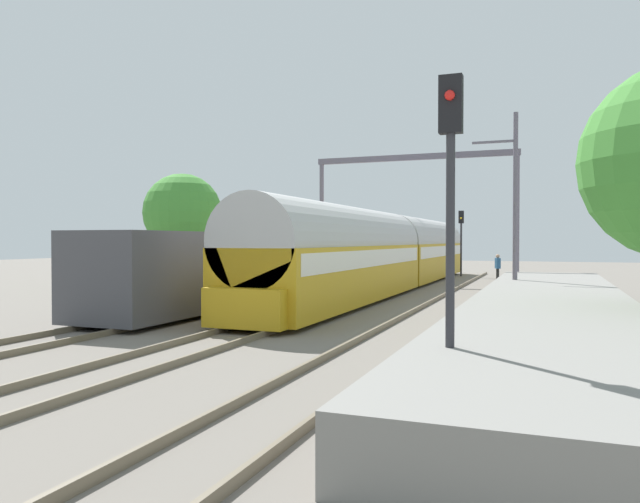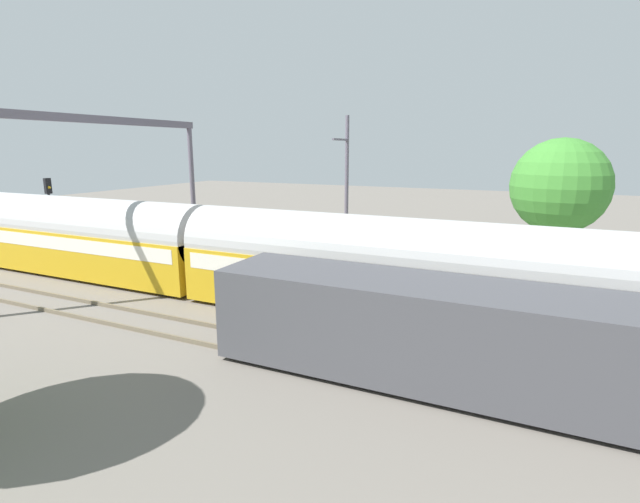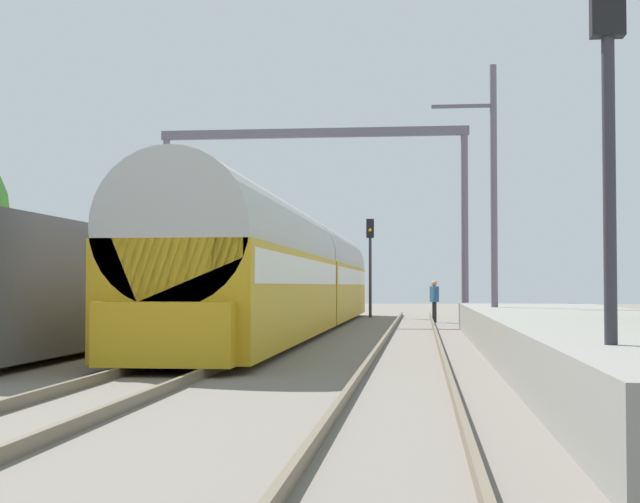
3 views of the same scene
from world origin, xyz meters
TOP-DOWN VIEW (x-y plane):
  - ground at (0.00, 0.00)m, footprint 120.00×120.00m
  - track_far_west at (-4.05, 0.00)m, footprint 1.52×60.00m
  - track_west at (0.00, 0.00)m, footprint 1.52×60.00m
  - track_east at (4.05, 0.00)m, footprint 1.52×60.00m
  - platform at (7.86, 2.00)m, footprint 4.40×28.00m
  - passenger_train at (0.00, 13.46)m, footprint 2.93×32.85m
  - freight_car at (-4.05, 2.22)m, footprint 2.80×13.00m
  - person_crossing at (4.86, 20.66)m, footprint 0.38×0.46m
  - railway_signal_near at (6.36, -7.99)m, footprint 0.36×0.30m
  - railway_signal_far at (1.92, 26.11)m, footprint 0.36×0.30m
  - catenary_gantry at (0.00, 18.99)m, footprint 12.49×0.28m
  - catenary_pole_east_mid at (6.40, 9.27)m, footprint 1.90×0.20m

SIDE VIEW (x-z plane):
  - ground at x=0.00m, z-range 0.00..0.00m
  - track_far_west at x=-4.05m, z-range 0.00..0.16m
  - track_west at x=0.00m, z-range 0.00..0.16m
  - track_east at x=4.05m, z-range 0.00..0.16m
  - platform at x=7.86m, z-range 0.00..0.90m
  - person_crossing at x=4.86m, z-range 0.16..1.89m
  - freight_car at x=-4.05m, z-range 0.12..2.82m
  - passenger_train at x=0.00m, z-range 0.06..3.88m
  - railway_signal_far at x=1.92m, z-range 0.68..5.37m
  - railway_signal_near at x=6.36m, z-range 0.72..5.86m
  - catenary_pole_east_mid at x=6.40m, z-range 0.15..8.15m
  - catenary_gantry at x=0.00m, z-range 1.70..9.56m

